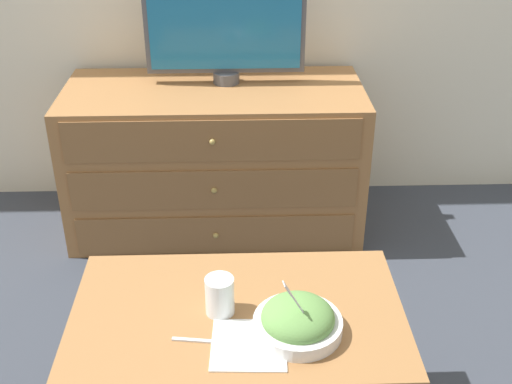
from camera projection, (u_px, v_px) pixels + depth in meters
ground_plane at (234, 188)px, 3.24m from camera, size 12.00×12.00×0.00m
dresser at (216, 159)px, 2.80m from camera, size 1.25×0.58×0.64m
tv at (225, 29)px, 2.61m from camera, size 0.66×0.11×0.43m
coffee_table at (238, 333)px, 1.72m from camera, size 0.88×0.53×0.47m
takeout_bowl at (298, 321)px, 1.60m from camera, size 0.23×0.23×0.18m
drink_cup at (220, 298)px, 1.66m from camera, size 0.08×0.08×0.11m
napkin at (249, 345)px, 1.57m from camera, size 0.19×0.19×0.00m
knife at (205, 341)px, 1.58m from camera, size 0.16×0.03×0.01m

